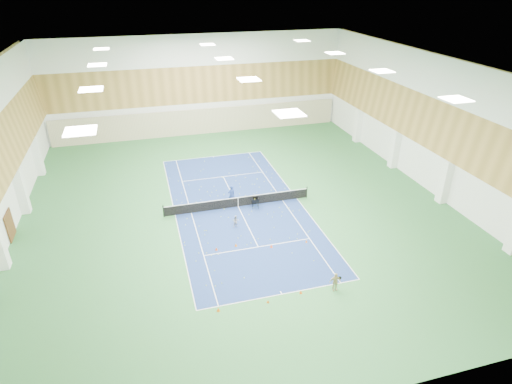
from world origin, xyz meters
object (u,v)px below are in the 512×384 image
(child_court, at_px, (236,221))
(ball_cart, at_px, (255,203))
(child_apron, at_px, (335,282))
(tennis_net, at_px, (238,201))
(coach, at_px, (231,195))

(child_court, bearing_deg, ball_cart, 29.16)
(ball_cart, bearing_deg, child_apron, -71.12)
(tennis_net, bearing_deg, coach, 120.87)
(coach, relative_size, child_apron, 1.36)
(tennis_net, bearing_deg, child_court, -106.31)
(coach, bearing_deg, tennis_net, 103.23)
(ball_cart, bearing_deg, tennis_net, 165.83)
(coach, height_order, child_apron, coach)
(coach, bearing_deg, ball_cart, 126.54)
(tennis_net, relative_size, ball_cart, 12.88)
(tennis_net, height_order, coach, coach)
(coach, xyz_separation_m, child_court, (-0.50, -3.88, -0.38))
(child_court, height_order, child_apron, child_apron)
(coach, relative_size, child_court, 1.75)
(tennis_net, distance_m, child_apron, 12.85)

